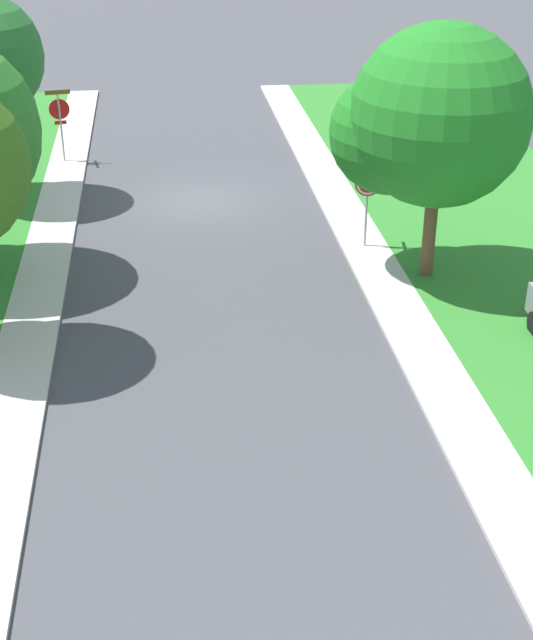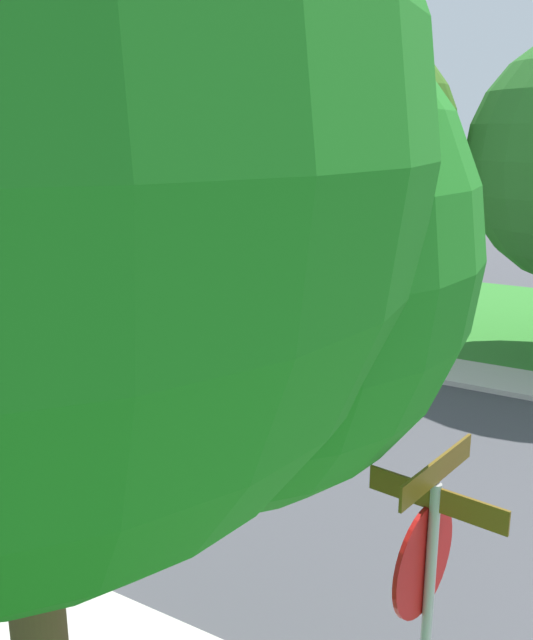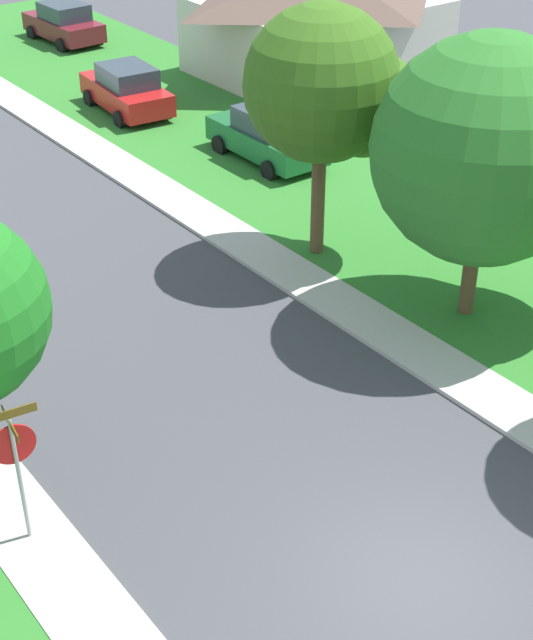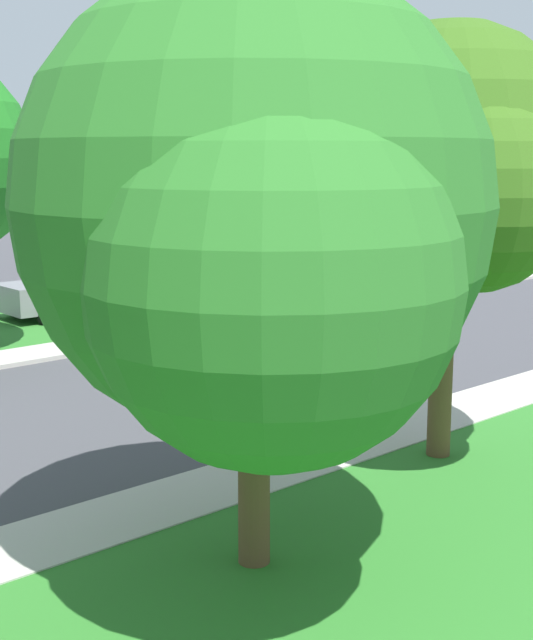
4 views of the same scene
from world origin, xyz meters
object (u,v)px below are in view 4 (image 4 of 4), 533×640
tree_across_left (258,222)px  tree_across_right (455,167)px  house_left_setback (178,206)px  car_blue_far_down_street (512,242)px  car_grey_near_corner (77,286)px  car_silver_driveway_right (358,251)px

tree_across_left → tree_across_right: bearing=101.5°
tree_across_left → house_left_setback: bearing=145.2°
car_blue_far_down_street → tree_across_left: bearing=-62.1°
car_grey_near_corner → tree_across_left: (15.64, -6.85, 3.09)m
car_blue_far_down_street → house_left_setback: size_ratio=0.50×
tree_across_right → house_left_setback: bearing=152.2°
tree_across_right → car_grey_near_corner: bearing=171.2°
tree_across_left → car_blue_far_down_street: bearing=117.9°
car_blue_far_down_street → house_left_setback: 14.51m
car_grey_near_corner → tree_across_right: 15.32m
car_silver_driveway_right → tree_across_left: tree_across_left is taller
car_silver_driveway_right → tree_across_left: size_ratio=0.65×
tree_across_right → house_left_setback: size_ratio=0.73×
car_blue_far_down_street → tree_across_right: (13.62, -22.90, 3.59)m
car_grey_near_corner → tree_across_right: tree_across_right is taller
car_grey_near_corner → tree_across_right: bearing=-8.8°
car_silver_driveway_right → tree_across_left: bearing=-50.1°
car_silver_driveway_right → house_left_setback: (-7.79, -2.97, 1.50)m
car_blue_far_down_street → car_silver_driveway_right: bearing=-105.9°
car_grey_near_corner → house_left_setback: house_left_setback is taller
car_grey_near_corner → car_blue_far_down_street: size_ratio=0.96×
car_silver_driveway_right → car_blue_far_down_street: 7.81m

